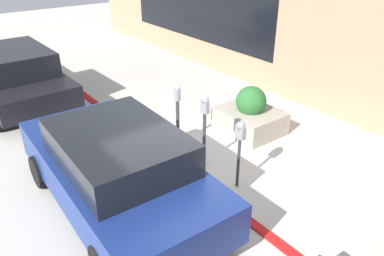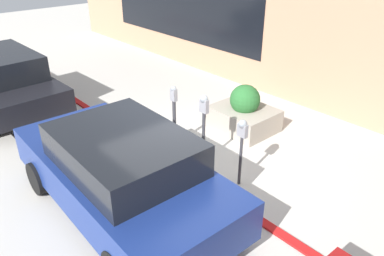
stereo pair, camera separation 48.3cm
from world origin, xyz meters
name	(u,v)px [view 2 (the right image)]	position (x,y,z in m)	size (l,w,h in m)	color
ground_plane	(187,170)	(0.00, 0.00, 0.00)	(40.00, 40.00, 0.00)	beige
curb_strip	(184,171)	(0.00, 0.08, 0.02)	(24.50, 0.16, 0.04)	red
building_facade	(324,42)	(0.00, -4.47, 1.79)	(24.50, 0.17, 3.57)	tan
parking_meter_nearest	(242,137)	(-0.98, -0.44, 0.99)	(0.19, 0.16, 1.32)	#38383D
parking_meter_second	(204,116)	(-0.02, -0.42, 1.06)	(0.18, 0.16, 1.49)	#38383D
parking_meter_middle	(174,110)	(0.94, -0.46, 0.85)	(0.14, 0.12, 1.39)	#38383D
planter_box	(244,113)	(0.47, -2.18, 0.40)	(1.41, 1.18, 1.11)	#A39989
parked_car_middle	(121,171)	(-0.18, 1.55, 0.77)	(4.44, 1.99, 1.49)	navy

